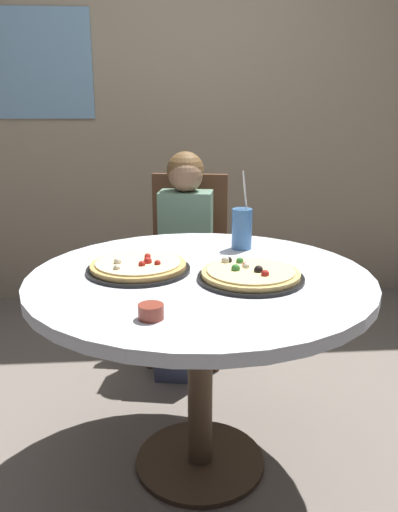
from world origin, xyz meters
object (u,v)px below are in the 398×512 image
object	(u,v)px
pizza_cheese	(250,275)
sauce_bowl	(151,312)
pizza_veggie	(138,267)
chair_wooden	(188,255)
soda_cup	(242,229)
diner_child	(184,274)
dining_table	(200,303)

from	to	relation	value
pizza_cheese	sauce_bowl	world-z (taller)	pizza_cheese
pizza_veggie	sauce_bowl	distance (m)	0.42
chair_wooden	pizza_cheese	size ratio (longest dim) A/B	2.71
pizza_cheese	sauce_bowl	xyz separation A→B (m)	(-0.32, -0.30, 0.00)
pizza_veggie	soda_cup	xyz separation A→B (m)	(0.40, 0.26, 0.06)
diner_child	sauce_bowl	distance (m)	1.21
dining_table	diner_child	size ratio (longest dim) A/B	1.07
pizza_cheese	pizza_veggie	bearing A→B (deg)	162.20
pizza_veggie	soda_cup	world-z (taller)	soda_cup
chair_wooden	dining_table	bearing A→B (deg)	-90.95
diner_child	sauce_bowl	xyz separation A→B (m)	(-0.15, -1.16, 0.29)
chair_wooden	pizza_cheese	xyz separation A→B (m)	(0.14, -1.05, 0.24)
soda_cup	dining_table	bearing A→B (deg)	-121.30
dining_table	pizza_veggie	bearing A→B (deg)	165.97
soda_cup	sauce_bowl	bearing A→B (deg)	-117.53
dining_table	chair_wooden	size ratio (longest dim) A/B	1.22
soda_cup	sauce_bowl	xyz separation A→B (m)	(-0.35, -0.67, -0.06)
pizza_veggie	pizza_cheese	bearing A→B (deg)	-17.80
dining_table	chair_wooden	world-z (taller)	chair_wooden
soda_cup	chair_wooden	bearing A→B (deg)	104.61
pizza_veggie	soda_cup	distance (m)	0.48
chair_wooden	soda_cup	xyz separation A→B (m)	(0.17, -0.67, 0.30)
dining_table	pizza_veggie	size ratio (longest dim) A/B	3.26
chair_wooden	soda_cup	distance (m)	0.75
pizza_cheese	soda_cup	bearing A→B (deg)	85.30
soda_cup	pizza_cheese	bearing A→B (deg)	-94.70
diner_child	sauce_bowl	world-z (taller)	diner_child
chair_wooden	sauce_bowl	distance (m)	1.37
dining_table	chair_wooden	xyz separation A→B (m)	(0.02, 0.98, -0.12)
soda_cup	sauce_bowl	world-z (taller)	soda_cup
diner_child	soda_cup	distance (m)	0.63
pizza_veggie	pizza_cheese	world-z (taller)	same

